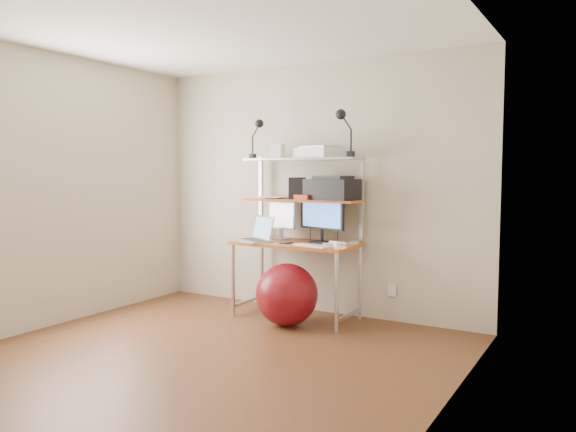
% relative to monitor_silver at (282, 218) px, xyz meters
% --- Properties ---
extents(room, '(3.60, 3.60, 3.60)m').
position_rel_monitor_silver_xyz_m(room, '(0.24, -1.58, 0.30)').
color(room, brown).
rests_on(room, ground).
extents(computer_desk, '(1.20, 0.60, 1.57)m').
position_rel_monitor_silver_xyz_m(computer_desk, '(0.24, -0.08, 0.00)').
color(computer_desk, '#A85920').
rests_on(computer_desk, ground).
extents(desktop, '(1.20, 0.60, 0.00)m').
position_rel_monitor_silver_xyz_m(desktop, '(0.24, -0.14, -0.21)').
color(desktop, '#A85920').
rests_on(desktop, computer_desk).
extents(mid_shelf, '(1.18, 0.34, 0.00)m').
position_rel_monitor_silver_xyz_m(mid_shelf, '(0.24, -0.01, 0.20)').
color(mid_shelf, '#A85920').
rests_on(mid_shelf, computer_desk).
extents(top_shelf, '(1.18, 0.34, 0.00)m').
position_rel_monitor_silver_xyz_m(top_shelf, '(0.24, -0.01, 0.60)').
color(top_shelf, '#B4B4B9').
rests_on(top_shelf, computer_desk).
extents(floor, '(3.60, 3.60, 0.00)m').
position_rel_monitor_silver_xyz_m(floor, '(0.24, -1.58, -0.95)').
color(floor, brown).
rests_on(floor, ground).
extents(wall_outlet, '(0.08, 0.01, 0.12)m').
position_rel_monitor_silver_xyz_m(wall_outlet, '(1.09, 0.21, -0.65)').
color(wall_outlet, white).
rests_on(wall_outlet, room).
extents(monitor_silver, '(0.35, 0.16, 0.40)m').
position_rel_monitor_silver_xyz_m(monitor_silver, '(0.00, 0.00, 0.00)').
color(monitor_silver, '#B1B0B5').
rests_on(monitor_silver, desktop).
extents(monitor_black, '(0.52, 0.20, 0.52)m').
position_rel_monitor_silver_xyz_m(monitor_black, '(0.48, -0.05, 0.05)').
color(monitor_black, black).
rests_on(monitor_black, desktop).
extents(laptop, '(0.44, 0.41, 0.31)m').
position_rel_monitor_silver_xyz_m(laptop, '(-0.11, -0.25, -0.16)').
color(laptop, silver).
rests_on(laptop, desktop).
extents(keyboard, '(0.39, 0.21, 0.01)m').
position_rel_monitor_silver_xyz_m(keyboard, '(0.51, -0.33, -0.21)').
color(keyboard, white).
rests_on(keyboard, desktop).
extents(mouse, '(0.11, 0.09, 0.03)m').
position_rel_monitor_silver_xyz_m(mouse, '(0.64, -0.25, -0.20)').
color(mouse, white).
rests_on(mouse, desktop).
extents(mac_mini, '(0.24, 0.24, 0.04)m').
position_rel_monitor_silver_xyz_m(mac_mini, '(0.72, -0.07, -0.19)').
color(mac_mini, silver).
rests_on(mac_mini, desktop).
extents(phone, '(0.08, 0.13, 0.01)m').
position_rel_monitor_silver_xyz_m(phone, '(0.21, -0.27, -0.21)').
color(phone, black).
rests_on(phone, desktop).
extents(printer, '(0.53, 0.40, 0.23)m').
position_rel_monitor_silver_xyz_m(printer, '(0.56, 0.02, 0.31)').
color(printer, black).
rests_on(printer, mid_shelf).
extents(nas_cube, '(0.18, 0.18, 0.21)m').
position_rel_monitor_silver_xyz_m(nas_cube, '(0.19, -0.03, 0.31)').
color(nas_cube, black).
rests_on(nas_cube, mid_shelf).
extents(red_box, '(0.18, 0.13, 0.05)m').
position_rel_monitor_silver_xyz_m(red_box, '(0.30, -0.09, 0.22)').
color(red_box, '#B9361D').
rests_on(red_box, mid_shelf).
extents(scanner, '(0.49, 0.39, 0.11)m').
position_rel_monitor_silver_xyz_m(scanner, '(0.40, 0.02, 0.65)').
color(scanner, white).
rests_on(scanner, top_shelf).
extents(box_white, '(0.13, 0.11, 0.14)m').
position_rel_monitor_silver_xyz_m(box_white, '(-0.02, -0.06, 0.67)').
color(box_white, white).
rests_on(box_white, top_shelf).
extents(box_grey, '(0.12, 0.12, 0.10)m').
position_rel_monitor_silver_xyz_m(box_grey, '(-0.07, 0.03, 0.65)').
color(box_grey, '#2A2A2D').
rests_on(box_grey, top_shelf).
extents(clip_lamp_left, '(0.16, 0.09, 0.39)m').
position_rel_monitor_silver_xyz_m(clip_lamp_left, '(-0.23, -0.08, 0.88)').
color(clip_lamp_left, black).
rests_on(clip_lamp_left, top_shelf).
extents(clip_lamp_right, '(0.18, 0.10, 0.44)m').
position_rel_monitor_silver_xyz_m(clip_lamp_right, '(0.70, -0.08, 0.92)').
color(clip_lamp_right, black).
rests_on(clip_lamp_right, top_shelf).
extents(exercise_ball, '(0.58, 0.58, 0.58)m').
position_rel_monitor_silver_xyz_m(exercise_ball, '(0.30, -0.42, -0.66)').
color(exercise_ball, maroon).
rests_on(exercise_ball, floor).
extents(paper_stack, '(0.37, 0.35, 0.02)m').
position_rel_monitor_silver_xyz_m(paper_stack, '(-0.13, 0.00, 0.21)').
color(paper_stack, white).
rests_on(paper_stack, mid_shelf).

